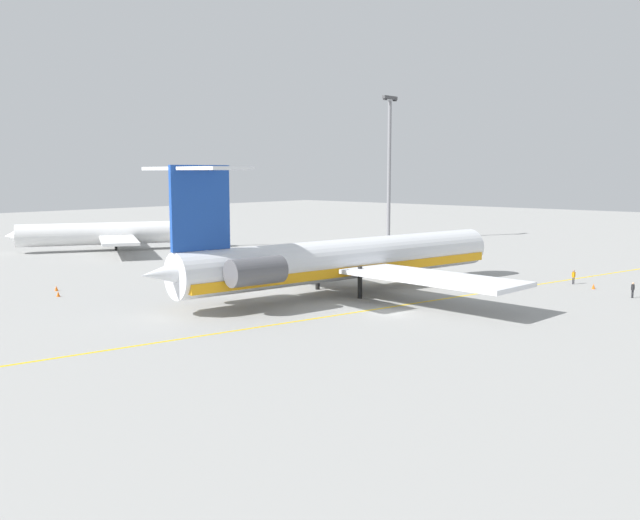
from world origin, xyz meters
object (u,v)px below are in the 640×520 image
safety_cone_nose (58,294)px  ground_crew_portside (397,255)px  safety_cone_wingtip (594,286)px  airliner_mid_left (110,233)px  main_jetliner (338,259)px  ground_crew_near_nose (574,275)px  ground_crew_near_tail (633,288)px  safety_cone_tail (56,288)px  light_mast (389,162)px

safety_cone_nose → ground_crew_portside: bearing=-12.0°
ground_crew_portside → safety_cone_wingtip: size_ratio=3.14×
airliner_mid_left → safety_cone_nose: airliner_mid_left is taller
main_jetliner → ground_crew_near_nose: 28.15m
ground_crew_near_tail → ground_crew_portside: size_ratio=0.95×
ground_crew_portside → safety_cone_nose: bearing=-53.1°
safety_cone_nose → safety_cone_wingtip: bearing=-43.1°
safety_cone_wingtip → safety_cone_nose: bearing=136.9°
safety_cone_nose → safety_cone_tail: same height
ground_crew_near_nose → ground_crew_near_tail: 9.25m
ground_crew_near_nose → light_mast: (28.76, 47.79, 13.69)m
safety_cone_wingtip → safety_cone_tail: bearing=133.3°
light_mast → ground_crew_near_tail: bearing=-120.9°
main_jetliner → ground_crew_near_tail: main_jetliner is taller
main_jetliner → light_mast: 61.68m
ground_crew_near_nose → ground_crew_near_tail: (-4.60, -8.03, -0.00)m
safety_cone_nose → light_mast: size_ratio=0.02×
ground_crew_near_nose → safety_cone_wingtip: size_ratio=3.00×
ground_crew_near_tail → safety_cone_tail: ground_crew_near_tail is taller
airliner_mid_left → ground_crew_near_tail: (12.55, -78.75, -1.79)m
airliner_mid_left → ground_crew_near_tail: 79.76m
ground_crew_near_tail → safety_cone_wingtip: size_ratio=3.00×
main_jetliner → safety_cone_nose: size_ratio=83.96×
main_jetliner → safety_cone_wingtip: 28.73m
ground_crew_near_nose → ground_crew_portside: (2.36, 26.66, 0.05)m
safety_cone_wingtip → light_mast: light_mast is taller
main_jetliner → safety_cone_tail: main_jetliner is taller
airliner_mid_left → safety_cone_tail: airliner_mid_left is taller
airliner_mid_left → safety_cone_tail: (-25.13, -30.70, -2.56)m
ground_crew_near_nose → safety_cone_tail: (-42.28, 40.02, -0.77)m
main_jetliner → safety_cone_wingtip: size_ratio=83.96×
ground_crew_near_tail → safety_cone_nose: 59.38m
main_jetliner → ground_crew_portside: 27.57m
airliner_mid_left → ground_crew_portside: 48.21m
ground_crew_near_nose → safety_cone_tail: ground_crew_near_nose is taller
ground_crew_portside → safety_cone_tail: bearing=-57.7°
safety_cone_tail → main_jetliner: bearing=-51.1°
ground_crew_near_tail → safety_cone_nose: bearing=-104.2°
ground_crew_near_nose → safety_cone_wingtip: 3.52m
safety_cone_wingtip → light_mast: (30.48, 50.76, 14.46)m
airliner_mid_left → ground_crew_near_nose: 72.79m
main_jetliner → safety_cone_tail: bearing=138.0°
ground_crew_near_nose → ground_crew_near_tail: bearing=-159.5°
ground_crew_portside → safety_cone_wingtip: 29.92m
airliner_mid_left → light_mast: size_ratio=1.12×
safety_cone_nose → safety_cone_tail: size_ratio=1.00×
main_jetliner → airliner_mid_left: size_ratio=1.53×
ground_crew_near_nose → light_mast: bearing=19.3°
ground_crew_portside → ground_crew_near_tail: bearing=37.6°
safety_cone_wingtip → light_mast: 60.95m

